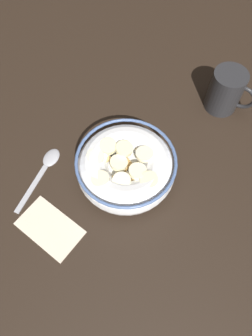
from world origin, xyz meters
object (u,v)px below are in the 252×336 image
cereal_bowl (126,167)px  coffee_mug (226,91)px  spoon (46,165)px  folded_napkin (50,228)px

cereal_bowl → coffee_mug: coffee_mug is taller
spoon → coffee_mug: 40.00cm
coffee_mug → folded_napkin: 44.62cm
spoon → folded_napkin: spoon is taller
cereal_bowl → spoon: bearing=-158.2°
spoon → coffee_mug: size_ratio=1.51×
cereal_bowl → folded_napkin: size_ratio=1.60×
cereal_bowl → spoon: size_ratio=1.22×
coffee_mug → folded_napkin: bearing=-111.9°
folded_napkin → spoon: bearing=129.1°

